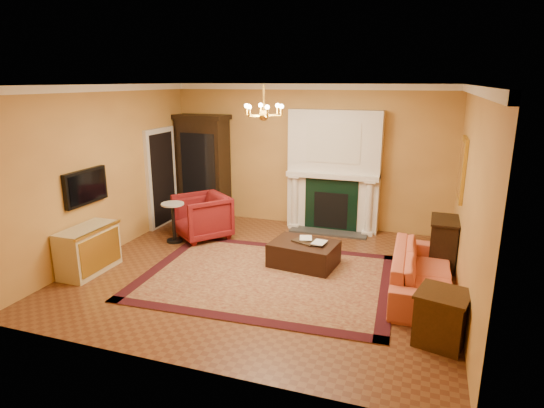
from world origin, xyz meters
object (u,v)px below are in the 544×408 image
at_px(wingback_armchair, 202,215).
at_px(commode, 88,250).
at_px(china_cabinet, 204,169).
at_px(console_table, 443,244).
at_px(leather_ottoman, 304,254).
at_px(end_table, 441,319).
at_px(pedestal_table, 173,220).
at_px(coral_sofa, 423,266).

distance_m(wingback_armchair, commode, 2.33).
height_order(china_cabinet, wingback_armchair, china_cabinet).
bearing_deg(china_cabinet, console_table, -8.37).
bearing_deg(china_cabinet, leather_ottoman, -29.10).
height_order(wingback_armchair, console_table, wingback_armchair).
bearing_deg(wingback_armchair, end_table, 10.38).
height_order(wingback_armchair, end_table, wingback_armchair).
distance_m(pedestal_table, leather_ottoman, 2.74).
bearing_deg(commode, end_table, -3.84).
xyz_separation_m(coral_sofa, leather_ottoman, (-1.92, 0.42, -0.21)).
height_order(coral_sofa, leather_ottoman, coral_sofa).
xyz_separation_m(pedestal_table, end_table, (4.87, -2.09, -0.14)).
bearing_deg(wingback_armchair, commode, -75.83).
bearing_deg(console_table, wingback_armchair, -178.68).
bearing_deg(coral_sofa, china_cabinet, 62.02).
height_order(pedestal_table, console_table, console_table).
bearing_deg(coral_sofa, commode, 99.64).
xyz_separation_m(pedestal_table, commode, (-0.58, -1.72, -0.07)).
relative_size(pedestal_table, end_table, 1.25).
xyz_separation_m(china_cabinet, console_table, (5.13, -1.32, -0.71)).
relative_size(china_cabinet, end_table, 3.56).
bearing_deg(china_cabinet, pedestal_table, -77.35).
xyz_separation_m(pedestal_table, console_table, (4.93, 0.40, -0.05)).
height_order(china_cabinet, console_table, china_cabinet).
bearing_deg(leather_ottoman, coral_sofa, -5.21).
bearing_deg(commode, china_cabinet, 83.81).
bearing_deg(commode, wingback_armchair, 64.78).
distance_m(china_cabinet, commode, 3.54).
bearing_deg(wingback_armchair, leather_ottoman, 22.18).
height_order(end_table, leather_ottoman, end_table).
relative_size(pedestal_table, coral_sofa, 0.36).
bearing_deg(console_table, coral_sofa, -103.60).
height_order(commode, coral_sofa, coral_sofa).
relative_size(china_cabinet, coral_sofa, 1.02).
distance_m(wingback_armchair, pedestal_table, 0.57).
distance_m(commode, coral_sofa, 5.30).
height_order(pedestal_table, coral_sofa, coral_sofa).
relative_size(commode, end_table, 1.64).
distance_m(wingback_armchair, console_table, 4.52).
bearing_deg(pedestal_table, console_table, 4.67).
xyz_separation_m(pedestal_table, leather_ottoman, (2.71, -0.32, -0.24)).
relative_size(wingback_armchair, leather_ottoman, 0.90).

